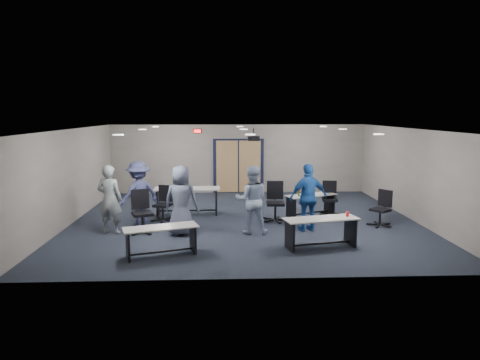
{
  "coord_description": "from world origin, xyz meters",
  "views": [
    {
      "loc": [
        -0.65,
        -12.32,
        3.18
      ],
      "look_at": [
        -0.14,
        -0.3,
        1.26
      ],
      "focal_mm": 32.0,
      "sensor_mm": 36.0,
      "label": 1
    }
  ],
  "objects_px": {
    "table_back_left": "(187,196)",
    "chair_back_c": "(275,202)",
    "chair_back_d": "(330,198)",
    "person_back": "(139,194)",
    "person_navy": "(308,198)",
    "table_back_right": "(311,201)",
    "chair_back_a": "(163,204)",
    "chair_loose_right": "(380,208)",
    "chair_loose_left": "(142,212)",
    "person_gray": "(110,199)",
    "table_front_right": "(321,227)",
    "person_plaid": "(181,201)",
    "person_lightblue": "(252,200)",
    "table_front_left": "(161,236)"
  },
  "relations": [
    {
      "from": "chair_loose_left",
      "to": "person_lightblue",
      "type": "distance_m",
      "value": 2.92
    },
    {
      "from": "chair_back_a",
      "to": "chair_back_c",
      "type": "distance_m",
      "value": 3.31
    },
    {
      "from": "chair_back_c",
      "to": "person_gray",
      "type": "height_order",
      "value": "person_gray"
    },
    {
      "from": "table_front_left",
      "to": "person_plaid",
      "type": "xyz_separation_m",
      "value": [
        0.31,
        1.63,
        0.46
      ]
    },
    {
      "from": "chair_back_c",
      "to": "chair_loose_right",
      "type": "distance_m",
      "value": 2.96
    },
    {
      "from": "table_front_right",
      "to": "chair_loose_right",
      "type": "bearing_deg",
      "value": 28.91
    },
    {
      "from": "chair_loose_left",
      "to": "person_gray",
      "type": "xyz_separation_m",
      "value": [
        -0.83,
        -0.0,
        0.34
      ]
    },
    {
      "from": "chair_back_c",
      "to": "chair_loose_left",
      "type": "height_order",
      "value": "chair_back_c"
    },
    {
      "from": "chair_back_d",
      "to": "chair_loose_right",
      "type": "height_order",
      "value": "chair_back_d"
    },
    {
      "from": "person_navy",
      "to": "table_front_right",
      "type": "bearing_deg",
      "value": 76.33
    },
    {
      "from": "table_front_right",
      "to": "person_plaid",
      "type": "distance_m",
      "value": 3.62
    },
    {
      "from": "chair_loose_left",
      "to": "person_plaid",
      "type": "bearing_deg",
      "value": -33.16
    },
    {
      "from": "person_plaid",
      "to": "table_back_left",
      "type": "bearing_deg",
      "value": -79.88
    },
    {
      "from": "chair_back_c",
      "to": "person_lightblue",
      "type": "relative_size",
      "value": 0.65
    },
    {
      "from": "chair_back_d",
      "to": "person_gray",
      "type": "relative_size",
      "value": 0.57
    },
    {
      "from": "table_front_right",
      "to": "table_back_right",
      "type": "distance_m",
      "value": 3.19
    },
    {
      "from": "chair_back_d",
      "to": "chair_loose_left",
      "type": "height_order",
      "value": "chair_loose_left"
    },
    {
      "from": "table_back_left",
      "to": "chair_back_c",
      "type": "height_order",
      "value": "chair_back_c"
    },
    {
      "from": "table_back_left",
      "to": "chair_loose_left",
      "type": "distance_m",
      "value": 2.33
    },
    {
      "from": "person_back",
      "to": "person_navy",
      "type": "bearing_deg",
      "value": 130.71
    },
    {
      "from": "chair_back_c",
      "to": "chair_loose_left",
      "type": "relative_size",
      "value": 1.02
    },
    {
      "from": "chair_back_d",
      "to": "person_back",
      "type": "height_order",
      "value": "person_back"
    },
    {
      "from": "table_back_right",
      "to": "person_navy",
      "type": "bearing_deg",
      "value": -127.91
    },
    {
      "from": "person_back",
      "to": "table_front_right",
      "type": "bearing_deg",
      "value": 114.51
    },
    {
      "from": "table_back_left",
      "to": "chair_back_a",
      "type": "bearing_deg",
      "value": -128.25
    },
    {
      "from": "chair_back_d",
      "to": "person_lightblue",
      "type": "distance_m",
      "value": 3.25
    },
    {
      "from": "chair_loose_left",
      "to": "person_navy",
      "type": "xyz_separation_m",
      "value": [
        4.43,
        0.03,
        0.34
      ]
    },
    {
      "from": "table_back_left",
      "to": "person_lightblue",
      "type": "relative_size",
      "value": 1.14
    },
    {
      "from": "table_back_left",
      "to": "chair_back_d",
      "type": "height_order",
      "value": "chair_back_d"
    },
    {
      "from": "chair_back_c",
      "to": "person_plaid",
      "type": "distance_m",
      "value": 2.94
    },
    {
      "from": "table_back_right",
      "to": "chair_back_c",
      "type": "relative_size",
      "value": 1.47
    },
    {
      "from": "chair_back_d",
      "to": "chair_loose_right",
      "type": "bearing_deg",
      "value": -43.63
    },
    {
      "from": "chair_back_a",
      "to": "table_front_right",
      "type": "bearing_deg",
      "value": -14.94
    },
    {
      "from": "table_back_left",
      "to": "chair_loose_right",
      "type": "relative_size",
      "value": 2.02
    },
    {
      "from": "table_back_right",
      "to": "chair_back_a",
      "type": "height_order",
      "value": "chair_back_a"
    },
    {
      "from": "person_gray",
      "to": "person_navy",
      "type": "bearing_deg",
      "value": -169.52
    },
    {
      "from": "table_back_right",
      "to": "chair_loose_right",
      "type": "xyz_separation_m",
      "value": [
        1.7,
        -1.32,
        0.05
      ]
    },
    {
      "from": "table_back_left",
      "to": "person_plaid",
      "type": "distance_m",
      "value": 2.35
    },
    {
      "from": "chair_loose_left",
      "to": "person_plaid",
      "type": "distance_m",
      "value": 1.14
    },
    {
      "from": "table_back_right",
      "to": "chair_back_d",
      "type": "distance_m",
      "value": 0.63
    },
    {
      "from": "chair_back_d",
      "to": "person_plaid",
      "type": "distance_m",
      "value": 4.88
    },
    {
      "from": "table_back_right",
      "to": "person_plaid",
      "type": "height_order",
      "value": "person_plaid"
    },
    {
      "from": "table_back_left",
      "to": "chair_loose_left",
      "type": "height_order",
      "value": "chair_loose_left"
    },
    {
      "from": "table_front_right",
      "to": "chair_back_a",
      "type": "height_order",
      "value": "chair_back_a"
    },
    {
      "from": "chair_loose_left",
      "to": "person_navy",
      "type": "relative_size",
      "value": 0.62
    },
    {
      "from": "table_front_right",
      "to": "table_back_right",
      "type": "xyz_separation_m",
      "value": [
        0.4,
        3.16,
        -0.03
      ]
    },
    {
      "from": "person_gray",
      "to": "person_navy",
      "type": "xyz_separation_m",
      "value": [
        5.26,
        0.03,
        0.0
      ]
    },
    {
      "from": "chair_loose_left",
      "to": "person_plaid",
      "type": "relative_size",
      "value": 0.62
    },
    {
      "from": "person_gray",
      "to": "person_plaid",
      "type": "xyz_separation_m",
      "value": [
        1.89,
        -0.23,
        0.0
      ]
    },
    {
      "from": "chair_back_d",
      "to": "person_back",
      "type": "bearing_deg",
      "value": -160.41
    }
  ]
}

